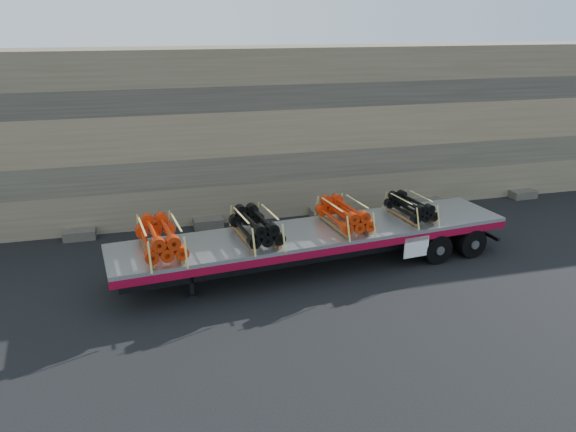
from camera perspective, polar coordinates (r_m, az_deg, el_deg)
name	(u,v)px	position (r m, az deg, el deg)	size (l,w,h in m)	color
ground	(313,264)	(19.62, 2.54, -4.94)	(120.00, 120.00, 0.00)	black
rock_wall	(268,131)	(24.57, -2.01, 8.66)	(44.00, 3.00, 7.00)	#7A6B54
trailer	(316,249)	(19.14, 2.83, -3.36)	(13.67, 2.63, 1.37)	#B8BAC0
bundle_front	(160,239)	(17.40, -12.84, -2.26)	(1.23, 2.47, 0.87)	red
bundle_midfront	(256,227)	(18.03, -3.28, -1.09)	(1.17, 2.34, 0.83)	black
bundle_midrear	(344,215)	(19.17, 5.73, 0.09)	(1.15, 2.29, 0.81)	red
bundle_rear	(410,208)	(20.46, 12.33, 0.84)	(1.00, 2.01, 0.71)	black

